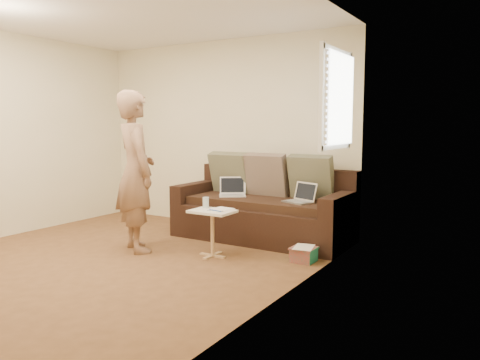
{
  "coord_description": "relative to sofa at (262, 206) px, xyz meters",
  "views": [
    {
      "loc": [
        3.68,
        -3.36,
        1.44
      ],
      "look_at": [
        0.8,
        1.4,
        0.78
      ],
      "focal_mm": 35.32,
      "sensor_mm": 36.0,
      "label": 1
    }
  ],
  "objects": [
    {
      "name": "floor",
      "position": [
        -0.9,
        -1.77,
        -0.42
      ],
      "size": [
        4.5,
        4.5,
        0.0
      ],
      "primitive_type": "plane",
      "color": "brown",
      "rests_on": "ground"
    },
    {
      "name": "ceiling",
      "position": [
        -0.9,
        -1.77,
        2.18
      ],
      "size": [
        4.5,
        4.5,
        0.0
      ],
      "primitive_type": "plane",
      "rotation": [
        3.14,
        0.0,
        0.0
      ],
      "color": "white",
      "rests_on": "wall_back"
    },
    {
      "name": "wall_back",
      "position": [
        -0.9,
        0.48,
        0.87
      ],
      "size": [
        4.0,
        0.0,
        4.0
      ],
      "primitive_type": "plane",
      "rotation": [
        1.57,
        0.0,
        0.0
      ],
      "color": "beige",
      "rests_on": "ground"
    },
    {
      "name": "wall_right",
      "position": [
        1.1,
        -1.77,
        0.87
      ],
      "size": [
        0.0,
        4.5,
        4.5
      ],
      "primitive_type": "plane",
      "rotation": [
        1.57,
        0.0,
        -1.57
      ],
      "color": "beige",
      "rests_on": "ground"
    },
    {
      "name": "window_blinds",
      "position": [
        1.05,
        -0.27,
        1.28
      ],
      "size": [
        0.12,
        0.88,
        1.08
      ],
      "primitive_type": null,
      "color": "white",
      "rests_on": "wall_right"
    },
    {
      "name": "sofa",
      "position": [
        0.0,
        0.0,
        0.0
      ],
      "size": [
        2.2,
        0.95,
        0.85
      ],
      "primitive_type": null,
      "color": "black",
      "rests_on": "ground"
    },
    {
      "name": "pillow_left",
      "position": [
        -0.6,
        0.19,
        0.37
      ],
      "size": [
        0.55,
        0.29,
        0.57
      ],
      "primitive_type": null,
      "rotation": [
        0.28,
        0.0,
        0.0
      ],
      "color": "#4E533D",
      "rests_on": "sofa"
    },
    {
      "name": "pillow_mid",
      "position": [
        -0.05,
        0.2,
        0.37
      ],
      "size": [
        0.55,
        0.27,
        0.57
      ],
      "primitive_type": null,
      "rotation": [
        0.24,
        0.0,
        0.0
      ],
      "color": "brown",
      "rests_on": "sofa"
    },
    {
      "name": "pillow_right",
      "position": [
        0.55,
        0.24,
        0.37
      ],
      "size": [
        0.55,
        0.28,
        0.57
      ],
      "primitive_type": null,
      "rotation": [
        0.26,
        0.0,
        0.0
      ],
      "color": "#4E533D",
      "rests_on": "sofa"
    },
    {
      "name": "laptop_silver",
      "position": [
        0.52,
        -0.09,
        0.1
      ],
      "size": [
        0.4,
        0.34,
        0.22
      ],
      "primitive_type": null,
      "rotation": [
        0.0,
        0.0,
        -0.37
      ],
      "color": "#B7BABC",
      "rests_on": "sofa"
    },
    {
      "name": "laptop_white",
      "position": [
        -0.41,
        -0.05,
        0.1
      ],
      "size": [
        0.42,
        0.39,
        0.24
      ],
      "primitive_type": null,
      "rotation": [
        0.0,
        0.0,
        0.61
      ],
      "color": "white",
      "rests_on": "sofa"
    },
    {
      "name": "person",
      "position": [
        -0.97,
        -1.21,
        0.48
      ],
      "size": [
        0.8,
        0.72,
        1.82
      ],
      "primitive_type": "imported",
      "rotation": [
        0.0,
        0.0,
        2.61
      ],
      "color": "brown",
      "rests_on": "ground"
    },
    {
      "name": "side_table",
      "position": [
        -0.08,
        -0.98,
        -0.17
      ],
      "size": [
        0.47,
        0.33,
        0.51
      ],
      "primitive_type": null,
      "color": "silver",
      "rests_on": "ground"
    },
    {
      "name": "drinking_glass",
      "position": [
        -0.23,
        -0.9,
        0.15
      ],
      "size": [
        0.07,
        0.07,
        0.12
      ],
      "primitive_type": null,
      "color": "silver",
      "rests_on": "side_table"
    },
    {
      "name": "scissors",
      "position": [
        -0.01,
        -1.03,
        0.1
      ],
      "size": [
        0.2,
        0.13,
        0.02
      ],
      "primitive_type": null,
      "rotation": [
        0.0,
        0.0,
        0.19
      ],
      "color": "silver",
      "rests_on": "side_table"
    },
    {
      "name": "paper_on_table",
      "position": [
        -0.04,
        -0.92,
        0.09
      ],
      "size": [
        0.25,
        0.33,
        0.0
      ],
      "primitive_type": null,
      "rotation": [
        0.0,
        0.0,
        -0.14
      ],
      "color": "white",
      "rests_on": "side_table"
    },
    {
      "name": "striped_box",
      "position": [
        0.85,
        -0.65,
        -0.35
      ],
      "size": [
        0.25,
        0.25,
        0.16
      ],
      "primitive_type": null,
      "color": "red",
      "rests_on": "ground"
    }
  ]
}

